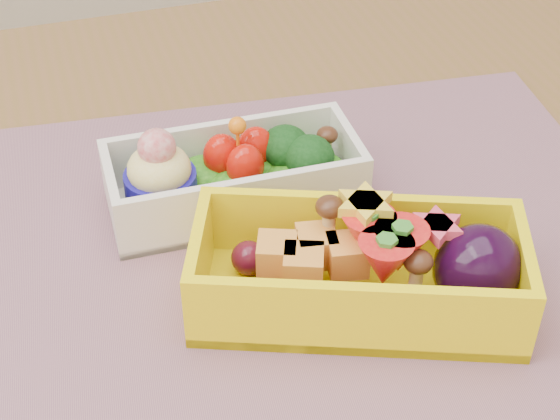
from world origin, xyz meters
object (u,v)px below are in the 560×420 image
object	(u,v)px
placemat	(271,265)
bento_white	(233,176)
table	(261,398)
bento_yellow	(366,269)

from	to	relation	value
placemat	bento_white	world-z (taller)	bento_white
table	bento_white	xyz separation A→B (m)	(0.01, 0.09, 0.12)
bento_white	bento_yellow	xyz separation A→B (m)	(0.05, -0.12, 0.00)
table	bento_yellow	xyz separation A→B (m)	(0.06, -0.03, 0.13)
bento_white	bento_yellow	distance (m)	0.13
table	bento_yellow	size ratio (longest dim) A/B	5.74
placemat	bento_white	xyz separation A→B (m)	(-0.01, 0.07, 0.02)
bento_yellow	bento_white	bearing A→B (deg)	133.88
placemat	bento_yellow	bearing A→B (deg)	-50.19
bento_yellow	table	bearing A→B (deg)	173.78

